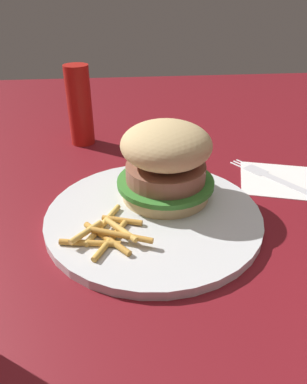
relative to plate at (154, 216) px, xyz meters
The scene contains 7 objects.
ground_plane 0.03m from the plate, 35.56° to the left, with size 1.60×1.60×0.00m, color maroon.
plate is the anchor object (origin of this frame).
sandwich 0.07m from the plate, 152.69° to the left, with size 0.13×0.13×0.10m.
fries_pile 0.08m from the plate, 51.18° to the right, with size 0.10×0.11×0.01m.
napkin 0.22m from the plate, 113.19° to the left, with size 0.11×0.11×0.00m, color white.
fork 0.22m from the plate, 113.60° to the left, with size 0.15×0.11×0.00m.
ketchup_bottle 0.30m from the plate, 158.01° to the right, with size 0.04×0.04×0.14m, color #B21914.
Camera 1 is at (0.37, -0.05, 0.27)m, focal length 33.85 mm.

